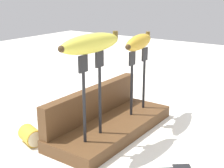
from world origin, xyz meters
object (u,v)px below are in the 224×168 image
at_px(banana_chunk_near, 31,136).
at_px(wire_coil, 73,112).
at_px(banana_raised_left, 91,43).
at_px(fork_fallen_near, 158,168).
at_px(fork_stand_left, 92,89).
at_px(fork_stand_right, 138,75).
at_px(banana_raised_right, 139,42).

distance_m(banana_chunk_near, wire_coil, 0.21).
height_order(banana_raised_left, fork_fallen_near, banana_raised_left).
bearing_deg(fork_stand_left, fork_stand_right, 0.00).
relative_size(fork_stand_right, banana_raised_left, 0.96).
xyz_separation_m(fork_stand_left, banana_raised_right, (0.20, -0.00, 0.08)).
relative_size(fork_stand_right, banana_raised_right, 1.00).
xyz_separation_m(banana_raised_right, banana_chunk_near, (-0.26, 0.14, -0.20)).
relative_size(fork_stand_left, fork_stand_right, 1.13).
bearing_deg(banana_raised_left, banana_raised_right, -0.01).
xyz_separation_m(fork_stand_left, wire_coil, (0.14, 0.19, -0.15)).
xyz_separation_m(fork_stand_left, banana_raised_left, (-0.00, 0.00, 0.10)).
xyz_separation_m(fork_fallen_near, banana_chunk_near, (-0.07, 0.30, 0.02)).
bearing_deg(fork_stand_left, banana_raised_right, -0.00).
bearing_deg(fork_fallen_near, banana_chunk_near, 103.42).
bearing_deg(banana_raised_right, banana_raised_left, 179.99).
height_order(fork_stand_right, wire_coil, fork_stand_right).
relative_size(banana_chunk_near, wire_coil, 0.83).
height_order(fork_stand_right, banana_raised_right, banana_raised_right).
xyz_separation_m(banana_raised_left, banana_raised_right, (0.20, -0.00, -0.02)).
height_order(fork_stand_right, fork_fallen_near, fork_stand_right).
xyz_separation_m(fork_stand_right, wire_coil, (-0.06, 0.19, -0.13)).
relative_size(fork_stand_left, fork_fallen_near, 1.23).
relative_size(fork_stand_left, banana_raised_right, 1.13).
relative_size(fork_fallen_near, banana_chunk_near, 2.44).
relative_size(fork_fallen_near, wire_coil, 2.03).
height_order(banana_raised_left, banana_raised_right, banana_raised_left).
bearing_deg(fork_stand_right, banana_chunk_near, 152.03).
xyz_separation_m(fork_stand_right, banana_raised_right, (-0.00, -0.00, 0.09)).
bearing_deg(banana_raised_left, wire_coil, 53.23).
distance_m(fork_stand_right, wire_coil, 0.24).
distance_m(fork_stand_right, banana_chunk_near, 0.32).
bearing_deg(banana_raised_right, fork_stand_left, 180.00).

